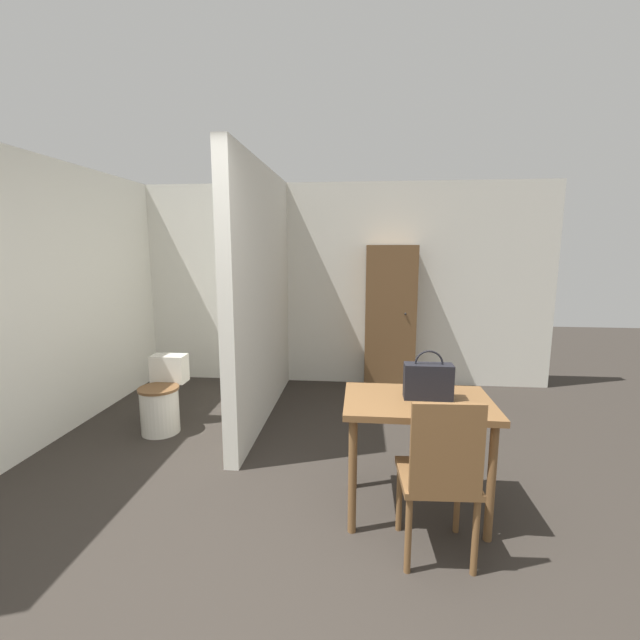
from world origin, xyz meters
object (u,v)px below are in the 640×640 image
at_px(handbag, 428,381).
at_px(wooden_chair, 440,474).
at_px(dining_table, 417,417).
at_px(toilet, 162,400).
at_px(wooden_cabinet, 390,318).

bearing_deg(handbag, wooden_chair, -89.04).
bearing_deg(dining_table, toilet, 154.37).
relative_size(wooden_chair, handbag, 3.04).
bearing_deg(wooden_cabinet, toilet, -146.68).
bearing_deg(wooden_cabinet, dining_table, -89.58).
bearing_deg(dining_table, wooden_cabinet, 90.42).
distance_m(wooden_chair, wooden_cabinet, 2.99).
distance_m(dining_table, handbag, 0.24).
bearing_deg(handbag, dining_table, -158.18).
bearing_deg(handbag, wooden_cabinet, 91.85).
distance_m(dining_table, toilet, 2.50).
bearing_deg(wooden_cabinet, wooden_chair, -88.29).
bearing_deg(wooden_chair, wooden_cabinet, 88.88).
xyz_separation_m(wooden_chair, toilet, (-2.30, 1.51, -0.22)).
height_order(dining_table, toilet, dining_table).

